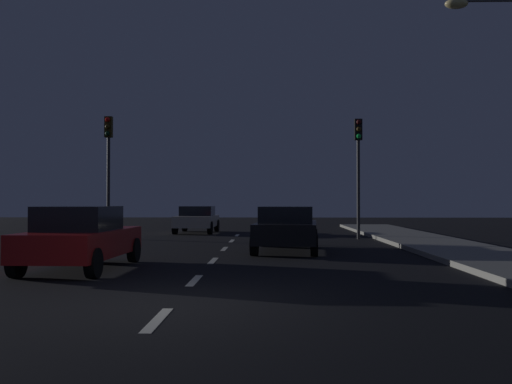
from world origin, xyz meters
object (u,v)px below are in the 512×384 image
at_px(traffic_signal_left, 108,154).
at_px(traffic_signal_right, 358,155).
at_px(car_stopped_ahead, 287,228).
at_px(car_oncoming_far, 197,219).
at_px(car_adjacent_lane, 81,237).

relative_size(traffic_signal_left, traffic_signal_right, 1.03).
bearing_deg(traffic_signal_left, car_stopped_ahead, -37.94).
bearing_deg(car_stopped_ahead, car_oncoming_far, 112.03).
distance_m(traffic_signal_left, car_stopped_ahead, 9.93).
bearing_deg(traffic_signal_left, traffic_signal_right, -0.00).
distance_m(car_stopped_ahead, car_adjacent_lane, 7.04).
bearing_deg(traffic_signal_right, car_stopped_ahead, -118.96).
height_order(traffic_signal_left, car_stopped_ahead, traffic_signal_left).
height_order(traffic_signal_right, car_adjacent_lane, traffic_signal_right).
bearing_deg(car_adjacent_lane, car_oncoming_far, 87.19).
bearing_deg(traffic_signal_right, traffic_signal_left, 180.00).
relative_size(traffic_signal_left, car_stopped_ahead, 1.14).
bearing_deg(traffic_signal_right, car_adjacent_lane, -127.44).
bearing_deg(car_oncoming_far, traffic_signal_left, -124.48).
relative_size(car_stopped_ahead, car_oncoming_far, 1.19).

